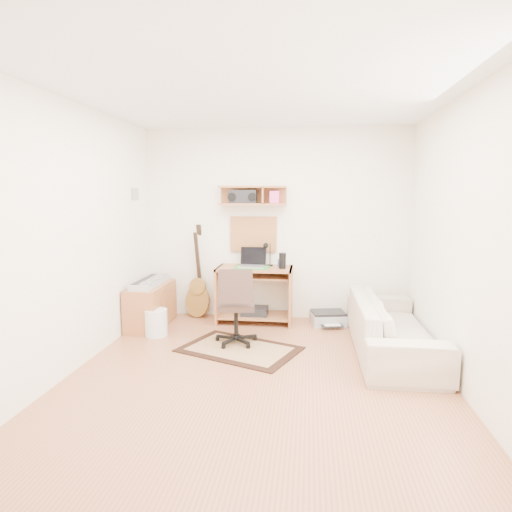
# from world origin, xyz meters

# --- Properties ---
(floor) EXTENTS (3.60, 4.00, 0.01)m
(floor) POSITION_xyz_m (0.00, 0.00, -0.01)
(floor) COLOR #AC6C47
(floor) RESTS_ON ground
(ceiling) EXTENTS (3.60, 4.00, 0.01)m
(ceiling) POSITION_xyz_m (0.00, 0.00, 2.60)
(ceiling) COLOR white
(ceiling) RESTS_ON ground
(back_wall) EXTENTS (3.60, 0.01, 2.60)m
(back_wall) POSITION_xyz_m (0.00, 2.00, 1.30)
(back_wall) COLOR white
(back_wall) RESTS_ON ground
(left_wall) EXTENTS (0.01, 4.00, 2.60)m
(left_wall) POSITION_xyz_m (-1.80, 0.00, 1.30)
(left_wall) COLOR white
(left_wall) RESTS_ON ground
(right_wall) EXTENTS (0.01, 4.00, 2.60)m
(right_wall) POSITION_xyz_m (1.80, 0.00, 1.30)
(right_wall) COLOR white
(right_wall) RESTS_ON ground
(wall_shelf) EXTENTS (0.90, 0.25, 0.26)m
(wall_shelf) POSITION_xyz_m (-0.30, 1.88, 1.70)
(wall_shelf) COLOR #AF693D
(wall_shelf) RESTS_ON back_wall
(cork_board) EXTENTS (0.64, 0.03, 0.49)m
(cork_board) POSITION_xyz_m (-0.30, 1.98, 1.17)
(cork_board) COLOR tan
(cork_board) RESTS_ON back_wall
(wall_photo) EXTENTS (0.02, 0.20, 0.15)m
(wall_photo) POSITION_xyz_m (-1.79, 1.50, 1.72)
(wall_photo) COLOR #4C8CBF
(wall_photo) RESTS_ON left_wall
(desk) EXTENTS (1.00, 0.55, 0.75)m
(desk) POSITION_xyz_m (-0.25, 1.73, 0.38)
(desk) COLOR #AF693D
(desk) RESTS_ON floor
(laptop) EXTENTS (0.36, 0.36, 0.27)m
(laptop) POSITION_xyz_m (-0.28, 1.71, 0.88)
(laptop) COLOR silver
(laptop) RESTS_ON desk
(speaker) EXTENTS (0.09, 0.09, 0.21)m
(speaker) POSITION_xyz_m (0.12, 1.68, 0.85)
(speaker) COLOR black
(speaker) RESTS_ON desk
(desk_lamp) EXTENTS (0.11, 0.11, 0.32)m
(desk_lamp) POSITION_xyz_m (-0.06, 1.87, 0.91)
(desk_lamp) COLOR black
(desk_lamp) RESTS_ON desk
(pencil_cup) EXTENTS (0.07, 0.07, 0.10)m
(pencil_cup) POSITION_xyz_m (0.08, 1.83, 0.80)
(pencil_cup) COLOR #354F9F
(pencil_cup) RESTS_ON desk
(boombox) EXTENTS (0.37, 0.17, 0.19)m
(boombox) POSITION_xyz_m (-0.43, 1.87, 1.68)
(boombox) COLOR black
(boombox) RESTS_ON wall_shelf
(rug) EXTENTS (1.47, 1.24, 0.02)m
(rug) POSITION_xyz_m (-0.29, 0.64, 0.01)
(rug) COLOR tan
(rug) RESTS_ON floor
(task_chair) EXTENTS (0.53, 0.53, 0.92)m
(task_chair) POSITION_xyz_m (-0.35, 0.83, 0.46)
(task_chair) COLOR #3A2922
(task_chair) RESTS_ON floor
(cabinet) EXTENTS (0.40, 0.90, 0.55)m
(cabinet) POSITION_xyz_m (-1.58, 1.37, 0.28)
(cabinet) COLOR #AF693D
(cabinet) RESTS_ON floor
(music_keyboard) EXTENTS (0.26, 0.82, 0.07)m
(music_keyboard) POSITION_xyz_m (-1.58, 1.37, 0.59)
(music_keyboard) COLOR #B2B5BA
(music_keyboard) RESTS_ON cabinet
(guitar) EXTENTS (0.38, 0.28, 1.31)m
(guitar) POSITION_xyz_m (-1.08, 1.86, 0.65)
(guitar) COLOR olive
(guitar) RESTS_ON floor
(waste_basket) EXTENTS (0.35, 0.35, 0.33)m
(waste_basket) POSITION_xyz_m (-1.38, 1.00, 0.16)
(waste_basket) COLOR white
(waste_basket) RESTS_ON floor
(printer) EXTENTS (0.50, 0.43, 0.17)m
(printer) POSITION_xyz_m (0.73, 1.72, 0.09)
(printer) COLOR #A5A8AA
(printer) RESTS_ON floor
(sofa) EXTENTS (0.59, 2.01, 0.79)m
(sofa) POSITION_xyz_m (1.38, 0.80, 0.39)
(sofa) COLOR beige
(sofa) RESTS_ON floor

